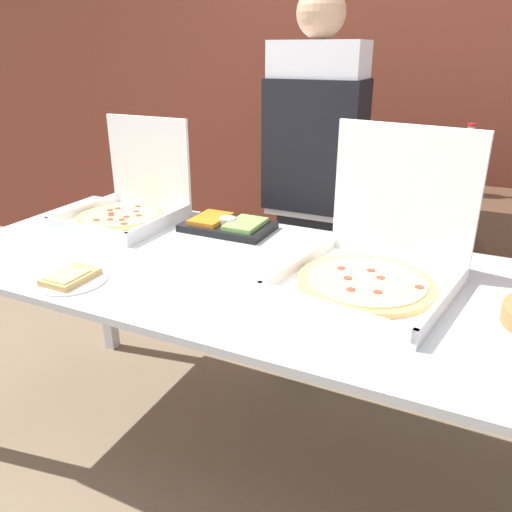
# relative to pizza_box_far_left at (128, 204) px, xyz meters

# --- Properties ---
(ground_plane) EXTENTS (16.00, 16.00, 0.00)m
(ground_plane) POSITION_rel_pizza_box_far_left_xyz_m (0.75, -0.25, -0.96)
(ground_plane) COLOR #847056
(brick_wall_behind) EXTENTS (10.00, 0.06, 2.80)m
(brick_wall_behind) POSITION_rel_pizza_box_far_left_xyz_m (0.75, 1.45, 0.44)
(brick_wall_behind) COLOR brown
(brick_wall_behind) RESTS_ON ground_plane
(buffet_table) EXTENTS (2.37, 0.99, 0.89)m
(buffet_table) POSITION_rel_pizza_box_far_left_xyz_m (0.75, -0.25, -0.17)
(buffet_table) COLOR silver
(buffet_table) RESTS_ON ground_plane
(pizza_box_far_left) EXTENTS (0.45, 0.46, 0.44)m
(pizza_box_far_left) POSITION_rel_pizza_box_far_left_xyz_m (0.00, 0.00, 0.00)
(pizza_box_far_left) COLOR white
(pizza_box_far_left) RESTS_ON buffet_table
(pizza_box_near_left) EXTENTS (0.58, 0.59, 0.49)m
(pizza_box_near_left) POSITION_rel_pizza_box_far_left_xyz_m (1.15, -0.19, 0.01)
(pizza_box_near_left) COLOR white
(pizza_box_near_left) RESTS_ON buffet_table
(paper_plate_front_center) EXTENTS (0.23, 0.23, 0.03)m
(paper_plate_front_center) POSITION_rel_pizza_box_far_left_xyz_m (0.24, -0.60, -0.07)
(paper_plate_front_center) COLOR white
(paper_plate_front_center) RESTS_ON buffet_table
(veggie_tray) EXTENTS (0.37, 0.23, 0.05)m
(veggie_tray) POSITION_rel_pizza_box_far_left_xyz_m (0.46, 0.08, -0.06)
(veggie_tray) COLOR black
(veggie_tray) RESTS_ON buffet_table
(sideboard_podium) EXTENTS (0.75, 0.46, 0.96)m
(sideboard_podium) POSITION_rel_pizza_box_far_left_xyz_m (1.39, 0.81, -0.48)
(sideboard_podium) COLOR #4C3323
(sideboard_podium) RESTS_ON ground_plane
(soda_bottle) EXTENTS (0.09, 0.09, 0.33)m
(soda_bottle) POSITION_rel_pizza_box_far_left_xyz_m (1.32, 0.82, 0.14)
(soda_bottle) COLOR #B7BCC1
(soda_bottle) RESTS_ON sideboard_podium
(soda_can_silver) EXTENTS (0.07, 0.07, 0.12)m
(soda_can_silver) POSITION_rel_pizza_box_far_left_xyz_m (1.21, 0.86, 0.06)
(soda_can_silver) COLOR silver
(soda_can_silver) RESTS_ON sideboard_podium
(person_server_vest) EXTENTS (0.42, 0.24, 1.84)m
(person_server_vest) POSITION_rel_pizza_box_far_left_xyz_m (0.70, 0.47, 0.08)
(person_server_vest) COLOR black
(person_server_vest) RESTS_ON ground_plane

